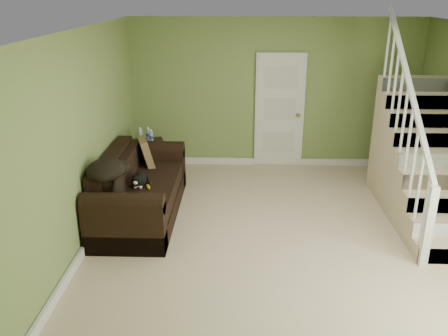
# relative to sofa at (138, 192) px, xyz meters

# --- Properties ---
(floor) EXTENTS (5.00, 5.50, 0.01)m
(floor) POSITION_rel_sofa_xyz_m (2.02, -0.58, -0.35)
(floor) COLOR #C8AD91
(floor) RESTS_ON ground
(ceiling) EXTENTS (5.00, 5.50, 0.01)m
(ceiling) POSITION_rel_sofa_xyz_m (2.02, -0.58, 2.25)
(ceiling) COLOR white
(ceiling) RESTS_ON wall_back
(wall_back) EXTENTS (5.00, 0.04, 2.60)m
(wall_back) POSITION_rel_sofa_xyz_m (2.02, 2.17, 0.95)
(wall_back) COLOR #79924E
(wall_back) RESTS_ON floor
(wall_front) EXTENTS (5.00, 0.04, 2.60)m
(wall_front) POSITION_rel_sofa_xyz_m (2.02, -3.33, 0.95)
(wall_front) COLOR #79924E
(wall_front) RESTS_ON floor
(wall_left) EXTENTS (0.04, 5.50, 2.60)m
(wall_left) POSITION_rel_sofa_xyz_m (-0.48, -0.58, 0.95)
(wall_left) COLOR #79924E
(wall_left) RESTS_ON floor
(baseboard_back) EXTENTS (5.00, 0.04, 0.12)m
(baseboard_back) POSITION_rel_sofa_xyz_m (2.02, 2.14, -0.29)
(baseboard_back) COLOR white
(baseboard_back) RESTS_ON floor
(baseboard_left) EXTENTS (0.04, 5.50, 0.12)m
(baseboard_left) POSITION_rel_sofa_xyz_m (-0.45, -0.58, -0.29)
(baseboard_left) COLOR white
(baseboard_left) RESTS_ON floor
(door) EXTENTS (0.86, 0.12, 2.02)m
(door) POSITION_rel_sofa_xyz_m (2.12, 2.12, 0.66)
(door) COLOR white
(door) RESTS_ON floor
(staircase) EXTENTS (1.00, 2.51, 2.82)m
(staircase) POSITION_rel_sofa_xyz_m (4.01, 0.38, 0.30)
(staircase) COLOR #C8AD91
(staircase) RESTS_ON floor
(sofa) EXTENTS (0.99, 2.29, 0.91)m
(sofa) POSITION_rel_sofa_xyz_m (0.00, 0.00, 0.00)
(sofa) COLOR black
(sofa) RESTS_ON floor
(side_table) EXTENTS (0.70, 0.70, 0.89)m
(side_table) POSITION_rel_sofa_xyz_m (-0.10, 1.31, -0.00)
(side_table) COLOR black
(side_table) RESTS_ON floor
(cat) EXTENTS (0.24, 0.50, 0.24)m
(cat) POSITION_rel_sofa_xyz_m (0.06, -0.11, 0.24)
(cat) COLOR black
(cat) RESTS_ON sofa
(banana) EXTENTS (0.10, 0.17, 0.05)m
(banana) POSITION_rel_sofa_xyz_m (0.19, -0.19, 0.17)
(banana) COLOR yellow
(banana) RESTS_ON sofa
(throw_pillow) EXTENTS (0.33, 0.48, 0.45)m
(throw_pillow) POSITION_rel_sofa_xyz_m (-0.00, 0.75, 0.34)
(throw_pillow) COLOR #543221
(throw_pillow) RESTS_ON sofa
(throw_blanket) EXTENTS (0.51, 0.64, 0.25)m
(throw_blanket) POSITION_rel_sofa_xyz_m (-0.22, -0.67, 0.59)
(throw_blanket) COLOR black
(throw_blanket) RESTS_ON sofa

